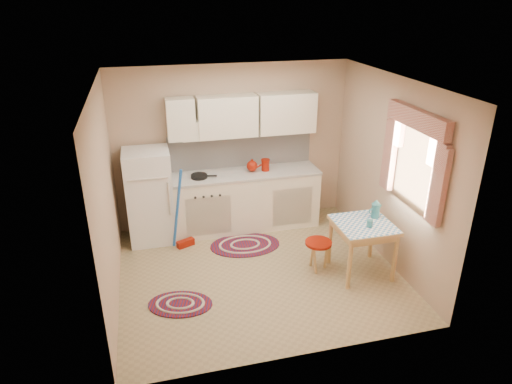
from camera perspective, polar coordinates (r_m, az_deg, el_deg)
room_shell at (r=5.74m, az=1.24°, el=5.06°), size 3.64×3.60×2.52m
fridge at (r=6.83m, az=-13.15°, el=-0.54°), size 0.65×0.60×1.40m
broom at (r=6.56m, az=-9.09°, el=-2.17°), size 0.30×0.22×1.20m
base_cabinets at (r=7.12m, az=-1.32°, el=-1.13°), size 2.25×0.60×0.88m
countertop at (r=6.94m, az=-1.36°, el=2.32°), size 2.27×0.62×0.04m
frying_pan at (r=6.77m, az=-7.12°, el=1.97°), size 0.29×0.29×0.05m
red_kettle at (r=6.93m, az=-0.50°, el=3.27°), size 0.23×0.22×0.19m
red_canister at (r=6.98m, az=1.19°, el=3.32°), size 0.16×0.16×0.16m
table at (r=6.17m, az=13.04°, el=-6.86°), size 0.72×0.72×0.72m
stool at (r=6.20m, az=7.72°, el=-7.86°), size 0.45×0.45×0.42m
coffee_pot at (r=6.13m, az=14.73°, el=-2.03°), size 0.15×0.13×0.27m
mug at (r=5.90m, az=14.02°, el=-3.87°), size 0.10×0.10×0.10m
rug_center at (r=6.78m, az=-1.38°, el=-6.63°), size 1.07×0.75×0.02m
rug_left at (r=5.69m, az=-9.45°, el=-13.66°), size 0.88×0.70×0.02m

